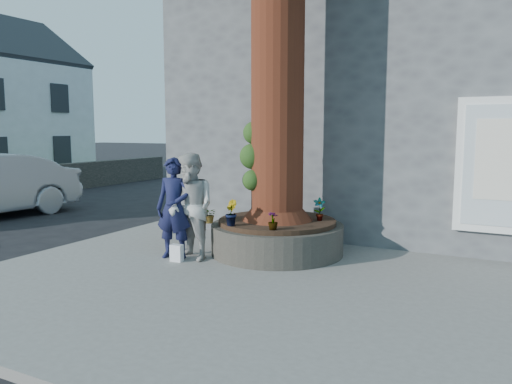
% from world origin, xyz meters
% --- Properties ---
extents(ground, '(120.00, 120.00, 0.00)m').
position_xyz_m(ground, '(0.00, 0.00, 0.00)').
color(ground, black).
rests_on(ground, ground).
extents(pavement, '(9.00, 8.00, 0.12)m').
position_xyz_m(pavement, '(1.50, 1.00, 0.06)').
color(pavement, slate).
rests_on(pavement, ground).
extents(yellow_line, '(0.10, 30.00, 0.01)m').
position_xyz_m(yellow_line, '(-3.05, 1.00, 0.00)').
color(yellow_line, yellow).
rests_on(yellow_line, ground).
extents(stone_shop, '(10.30, 8.30, 6.30)m').
position_xyz_m(stone_shop, '(2.50, 7.20, 3.16)').
color(stone_shop, '#4F5255').
rests_on(stone_shop, ground).
extents(planter, '(2.30, 2.30, 0.60)m').
position_xyz_m(planter, '(0.80, 2.00, 0.41)').
color(planter, black).
rests_on(planter, pavement).
extents(man, '(0.69, 0.53, 1.70)m').
position_xyz_m(man, '(-0.60, 0.91, 0.97)').
color(man, '#141738').
rests_on(man, pavement).
extents(woman, '(1.04, 0.92, 1.78)m').
position_xyz_m(woman, '(-0.28, 0.96, 1.01)').
color(woman, '#B7B5AF').
rests_on(woman, pavement).
extents(shopping_bag, '(0.21, 0.14, 0.28)m').
position_xyz_m(shopping_bag, '(-0.43, 0.74, 0.26)').
color(shopping_bag, white).
rests_on(shopping_bag, pavement).
extents(plant_a, '(0.25, 0.21, 0.40)m').
position_xyz_m(plant_a, '(1.50, 2.21, 0.92)').
color(plant_a, gray).
rests_on(plant_a, planter).
extents(plant_b, '(0.32, 0.32, 0.42)m').
position_xyz_m(plant_b, '(0.36, 1.15, 0.93)').
color(plant_b, gray).
rests_on(plant_b, planter).
extents(plant_c, '(0.18, 0.18, 0.29)m').
position_xyz_m(plant_c, '(1.13, 1.15, 0.86)').
color(plant_c, gray).
rests_on(plant_c, planter).
extents(plant_d, '(0.36, 0.36, 0.30)m').
position_xyz_m(plant_d, '(-0.05, 1.15, 0.87)').
color(plant_d, gray).
rests_on(plant_d, planter).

